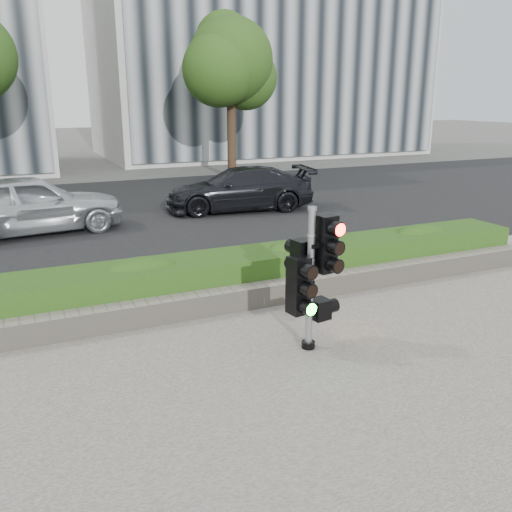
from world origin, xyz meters
name	(u,v)px	position (x,y,z in m)	size (l,w,h in m)	color
ground	(289,364)	(0.00, 0.00, 0.00)	(120.00, 120.00, 0.00)	#51514C
sidewalk	(427,490)	(0.00, -2.50, 0.01)	(16.00, 11.00, 0.03)	#9E9389
road	(126,213)	(0.00, 10.00, 0.01)	(60.00, 13.00, 0.02)	black
curb	(205,283)	(0.00, 3.15, 0.06)	(60.00, 0.25, 0.12)	gray
stone_wall	(231,299)	(0.00, 1.90, 0.20)	(12.00, 0.32, 0.34)	gray
hedge	(217,277)	(0.00, 2.55, 0.37)	(12.00, 1.00, 0.68)	#4D7E26
building_right	(258,47)	(11.00, 25.00, 6.00)	(18.00, 10.00, 12.00)	#B7B7B2
tree_right	(230,64)	(5.48, 15.55, 4.48)	(4.10, 3.58, 6.53)	black
traffic_signal	(311,271)	(0.44, 0.27, 1.07)	(0.67, 0.53, 1.88)	black
car_silver	(30,204)	(-2.54, 8.45, 0.75)	(1.72, 4.28, 1.46)	silver
car_dark	(239,189)	(3.14, 9.09, 0.64)	(1.75, 4.29, 1.25)	black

